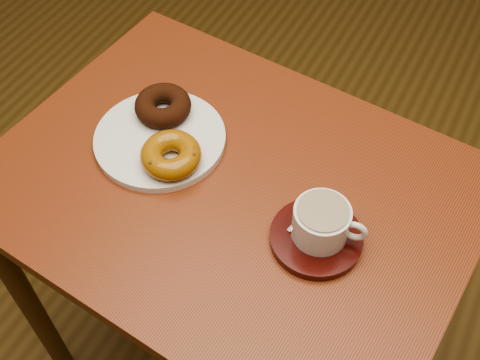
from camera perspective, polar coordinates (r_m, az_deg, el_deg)
The scene contains 8 objects.
ground at distance 1.84m, azimuth 6.01°, elevation -11.78°, with size 6.00×6.00×0.00m, color brown.
cafe_table at distance 1.17m, azimuth -0.87°, elevation -4.08°, with size 0.90×0.71×0.80m.
donut_plate at distance 1.13m, azimuth -7.59°, elevation 3.90°, with size 0.25×0.25×0.01m, color white.
donut_cinnamon at distance 1.16m, azimuth -7.32°, elevation 7.03°, with size 0.11×0.11×0.04m, color black.
donut_caramel at distance 1.07m, azimuth -6.57°, elevation 2.38°, with size 0.12×0.12×0.04m.
saucer at distance 1.00m, azimuth 7.23°, elevation -5.46°, with size 0.15×0.15×0.02m, color #330907.
coffee_cup at distance 0.97m, azimuth 7.80°, elevation -3.97°, with size 0.12×0.09×0.07m.
teaspoon at distance 1.03m, azimuth 7.11°, elevation -2.07°, with size 0.03×0.10×0.01m.
Camera 1 is at (0.21, -0.80, 1.64)m, focal length 45.00 mm.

